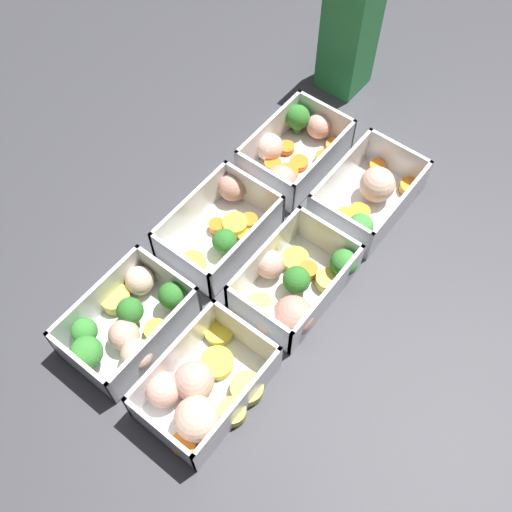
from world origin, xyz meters
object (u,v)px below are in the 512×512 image
(container_far_right, at_px, (293,151))
(juice_carton, at_px, (350,32))
(container_near_center, at_px, (294,288))
(container_far_center, at_px, (223,225))
(container_near_right, at_px, (370,196))
(container_near_left, at_px, (200,391))
(container_far_left, at_px, (126,323))

(container_far_right, bearing_deg, juice_carton, 10.67)
(container_near_center, bearing_deg, container_far_right, 36.38)
(container_near_center, distance_m, juice_carton, 0.40)
(container_near_center, relative_size, container_far_center, 0.91)
(container_near_center, distance_m, container_near_right, 0.18)
(container_far_center, bearing_deg, container_near_right, -38.90)
(container_near_right, height_order, juice_carton, juice_carton)
(container_near_left, height_order, container_far_left, same)
(container_near_center, relative_size, container_far_right, 0.92)
(container_near_left, relative_size, juice_carton, 0.79)
(container_near_left, height_order, container_near_center, same)
(container_near_right, relative_size, container_far_center, 0.90)
(container_far_left, bearing_deg, container_far_center, 0.58)
(container_near_right, xyz_separation_m, container_far_left, (-0.34, 0.13, 0.00))
(container_near_center, xyz_separation_m, container_far_right, (0.18, 0.13, -0.00))
(container_near_left, xyz_separation_m, container_far_right, (0.35, 0.13, -0.00))
(container_near_center, height_order, container_far_left, same)
(container_far_center, distance_m, juice_carton, 0.35)
(container_near_left, bearing_deg, container_far_left, 85.63)
(container_near_left, relative_size, container_far_right, 0.95)
(container_near_left, bearing_deg, container_far_right, 19.80)
(container_near_right, relative_size, container_far_left, 1.00)
(container_far_left, bearing_deg, container_near_center, -38.71)
(container_near_right, bearing_deg, container_near_left, 179.38)
(container_near_center, bearing_deg, juice_carton, 24.79)
(container_far_right, height_order, juice_carton, juice_carton)
(container_near_right, bearing_deg, juice_carton, 42.03)
(container_far_left, bearing_deg, container_near_right, -20.37)
(juice_carton, bearing_deg, container_far_center, -173.98)
(juice_carton, bearing_deg, container_far_left, -175.86)
(container_near_left, xyz_separation_m, juice_carton, (0.53, 0.16, 0.07))
(container_near_right, height_order, container_far_center, same)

